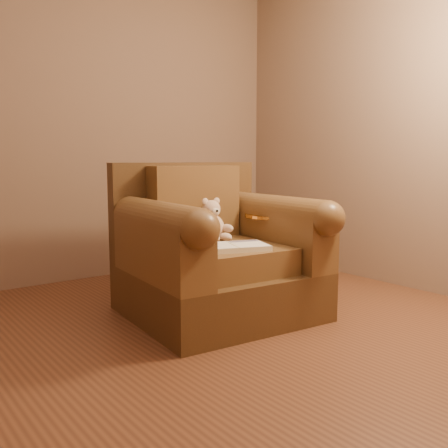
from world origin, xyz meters
TOP-DOWN VIEW (x-y plane):
  - floor at (0.00, 0.00)m, footprint 4.00×4.00m
  - room at (0.00, 0.00)m, footprint 4.02×4.02m
  - armchair at (0.38, 0.53)m, footprint 1.19×1.14m
  - teddy_bear at (0.43, 0.62)m, footprint 0.21×0.24m
  - guidebook at (0.30, 0.26)m, footprint 0.48×0.38m
  - side_table at (0.88, 0.49)m, footprint 0.45×0.45m

SIDE VIEW (x-z plane):
  - floor at x=0.00m, z-range 0.00..0.00m
  - side_table at x=0.88m, z-range 0.02..0.66m
  - armchair at x=0.38m, z-range -0.11..0.88m
  - guidebook at x=0.30m, z-range 0.47..0.51m
  - teddy_bear at x=0.43m, z-range 0.44..0.73m
  - room at x=0.00m, z-range 0.36..3.07m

